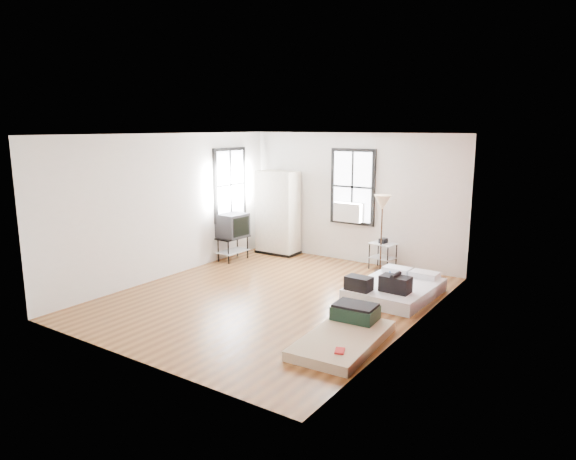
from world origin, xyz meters
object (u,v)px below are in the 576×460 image
Objects in this scene: mattress_bare at (346,333)px; wardrobe at (278,213)px; tv_stand at (233,227)px; side_table at (383,249)px; mattress_main at (394,288)px; floor_lamp at (382,207)px.

mattress_bare is 5.21m from wardrobe.
tv_stand reaches higher than mattress_bare.
tv_stand is at bearing -113.87° from wardrobe.
side_table is (-1.06, 3.67, 0.33)m from mattress_bare.
mattress_bare is 2.69× the size of side_table.
wardrobe reaches higher than mattress_bare.
mattress_main is 1.78m from side_table.
side_table is at bearing 0.68° from wardrobe.
floor_lamp is (2.64, -0.12, 0.39)m from wardrobe.
side_table is at bearing 23.96° from tv_stand.
side_table reaches higher than mattress_bare.
tv_stand is at bearing 145.07° from mattress_bare.
floor_lamp is (-0.86, 1.33, 1.20)m from mattress_main.
tv_stand is (-0.46, -1.08, -0.21)m from wardrobe.
wardrobe is at bearing 132.01° from mattress_bare.
wardrobe reaches higher than side_table.
tv_stand reaches higher than mattress_main.
floor_lamp is (-1.03, 3.48, 1.24)m from mattress_bare.
mattress_main is at bearing 91.04° from mattress_bare.
mattress_bare is 0.92× the size of wardrobe.
side_table is 0.63× the size of tv_stand.
floor_lamp is at bearing -3.37° from wardrobe.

